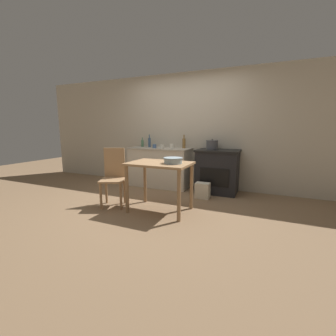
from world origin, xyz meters
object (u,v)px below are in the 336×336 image
object	(u,v)px
bottle_far_left	(142,143)
stock_pot	(212,145)
stove	(217,171)
bottle_mid_left	(149,142)
flour_sack	(203,191)
cup_center_left	(172,146)
cup_center_right	(154,146)
cup_center	(162,147)
chair	(114,175)
mixing_bowl_large	(173,160)
work_table	(160,171)
bottle_left	(184,143)

from	to	relation	value
bottle_far_left	stock_pot	bearing A→B (deg)	-1.51
stove	bottle_mid_left	xyz separation A→B (m)	(-1.64, 0.08, 0.55)
flour_sack	cup_center_left	size ratio (longest dim) A/B	2.94
cup_center_left	cup_center_right	world-z (taller)	cup_center_left
cup_center	cup_center_left	bearing A→B (deg)	11.63
stove	flour_sack	size ratio (longest dim) A/B	2.99
chair	stove	bearing A→B (deg)	21.76
chair	cup_center_right	distance (m)	1.49
stove	stock_pot	world-z (taller)	stock_pot
bottle_mid_left	cup_center	bearing A→B (deg)	-24.72
chair	cup_center	size ratio (longest dim) A/B	11.21
mixing_bowl_large	cup_center	size ratio (longest dim) A/B	3.35
stove	mixing_bowl_large	world-z (taller)	stove
cup_center	bottle_far_left	bearing A→B (deg)	159.80
bottle_mid_left	cup_center_left	world-z (taller)	bottle_mid_left
stock_pot	stove	bearing A→B (deg)	-26.44
work_table	mixing_bowl_large	xyz separation A→B (m)	(0.23, -0.01, 0.19)
cup_center_left	bottle_mid_left	bearing A→B (deg)	166.87
stove	bottle_mid_left	distance (m)	1.73
flour_sack	cup_center_right	size ratio (longest dim) A/B	3.53
chair	bottle_mid_left	distance (m)	1.67
flour_sack	bottle_left	xyz separation A→B (m)	(-0.63, 0.66, 0.86)
work_table	bottle_left	world-z (taller)	bottle_left
cup_center_left	cup_center	bearing A→B (deg)	-168.37
bottle_left	cup_center_right	xyz separation A→B (m)	(-0.63, -0.22, -0.07)
stock_pot	cup_center_left	xyz separation A→B (m)	(-0.86, -0.14, -0.05)
stove	bottle_far_left	size ratio (longest dim) A/B	4.04
cup_center_right	work_table	bearing A→B (deg)	-59.71
stock_pot	chair	bearing A→B (deg)	-130.21
bottle_far_left	cup_center_right	world-z (taller)	bottle_far_left
bottle_left	stove	bearing A→B (deg)	-10.21
chair	cup_center_left	distance (m)	1.58
bottle_far_left	work_table	bearing A→B (deg)	-51.89
cup_center_right	cup_center_left	bearing A→B (deg)	0.87
mixing_bowl_large	cup_center_right	bearing A→B (deg)	126.85
cup_center	bottle_left	bearing A→B (deg)	31.25
chair	mixing_bowl_large	bearing A→B (deg)	-20.34
flour_sack	cup_center	bearing A→B (deg)	159.04
bottle_far_left	cup_center_right	distance (m)	0.47
work_table	cup_center	xyz separation A→B (m)	(-0.59, 1.33, 0.27)
chair	cup_center_left	world-z (taller)	chair
work_table	bottle_far_left	xyz separation A→B (m)	(-1.22, 1.56, 0.31)
work_table	cup_center_right	xyz separation A→B (m)	(-0.80, 1.37, 0.27)
flour_sack	bottle_mid_left	size ratio (longest dim) A/B	1.02
work_table	cup_center_right	bearing A→B (deg)	120.29
flour_sack	bottle_far_left	distance (m)	1.98
stock_pot	bottle_mid_left	size ratio (longest dim) A/B	0.84
flour_sack	bottle_far_left	size ratio (longest dim) A/B	1.35
flour_sack	mixing_bowl_large	distance (m)	1.19
mixing_bowl_large	bottle_mid_left	world-z (taller)	bottle_mid_left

